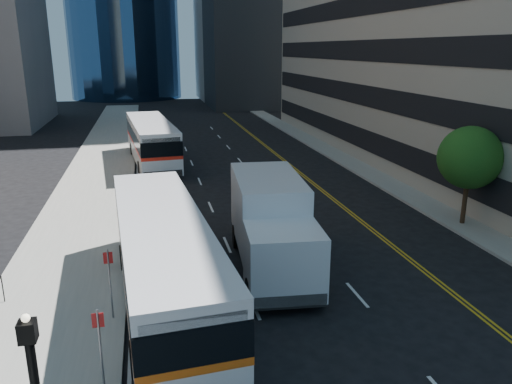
# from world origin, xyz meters

# --- Properties ---
(ground) EXTENTS (160.00, 160.00, 0.00)m
(ground) POSITION_xyz_m (0.00, 0.00, 0.00)
(ground) COLOR black
(ground) RESTS_ON ground
(sidewalk_west) EXTENTS (5.00, 90.00, 0.15)m
(sidewalk_west) POSITION_xyz_m (-10.50, 25.00, 0.07)
(sidewalk_west) COLOR gray
(sidewalk_west) RESTS_ON ground
(sidewalk_east) EXTENTS (2.00, 90.00, 0.15)m
(sidewalk_east) POSITION_xyz_m (9.00, 25.00, 0.07)
(sidewalk_east) COLOR gray
(sidewalk_east) RESTS_ON ground
(street_tree) EXTENTS (3.20, 3.20, 5.10)m
(street_tree) POSITION_xyz_m (9.00, 8.00, 3.64)
(street_tree) COLOR #332114
(street_tree) RESTS_ON sidewalk_east
(bus_front) EXTENTS (3.83, 13.22, 3.36)m
(bus_front) POSITION_xyz_m (-6.60, 2.81, 1.84)
(bus_front) COLOR silver
(bus_front) RESTS_ON ground
(bus_rear) EXTENTS (4.10, 13.39, 3.40)m
(bus_rear) POSITION_xyz_m (-6.60, 26.72, 1.86)
(bus_rear) COLOR white
(bus_rear) RESTS_ON ground
(box_truck) EXTENTS (3.38, 8.10, 3.78)m
(box_truck) POSITION_xyz_m (-2.12, 4.96, 1.99)
(box_truck) COLOR white
(box_truck) RESTS_ON ground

